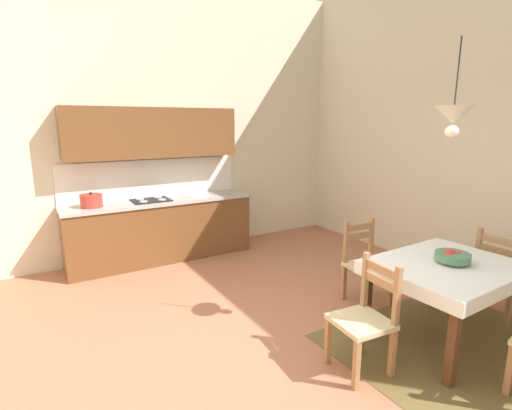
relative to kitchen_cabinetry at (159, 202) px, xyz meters
The scene contains 11 objects.
ground_plane 3.06m from the kitchen_cabinetry, 87.03° to the right, with size 6.71×6.97×0.10m, color #AD6B4C.
wall_back 1.23m from the kitchen_cabinetry, 65.54° to the left, with size 6.71×0.12×4.07m, color beige.
wall_right 4.53m from the kitchen_cabinetry, 41.76° to the right, with size 0.12×6.97×4.07m, color beige.
area_rug 4.02m from the kitchen_cabinetry, 66.83° to the right, with size 2.10×1.60×0.01m, color brown.
kitchen_cabinetry is the anchor object (origin of this frame).
dining_table 3.84m from the kitchen_cabinetry, 66.25° to the right, with size 1.31×1.06×0.75m.
dining_chair_tv_side 3.52m from the kitchen_cabinetry, 80.18° to the right, with size 0.46×0.46×0.93m.
dining_chair_window_side 4.33m from the kitchen_cabinetry, 54.91° to the right, with size 0.43×0.43×0.93m.
dining_chair_kitchen_side 3.03m from the kitchen_cabinetry, 59.50° to the right, with size 0.46×0.46×0.93m.
fruit_bowl 3.86m from the kitchen_cabinetry, 65.75° to the right, with size 0.30×0.30×0.12m.
pendant_lamp 3.95m from the kitchen_cabinetry, 66.97° to the right, with size 0.32×0.32×0.80m.
Camera 1 is at (-1.77, -2.49, 2.00)m, focal length 26.91 mm.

